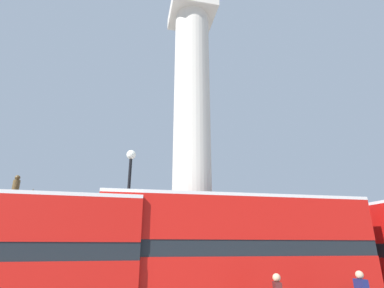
% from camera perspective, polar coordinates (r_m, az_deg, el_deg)
% --- Properties ---
extents(monument_column, '(5.06, 5.06, 18.62)m').
position_cam_1_polar(monument_column, '(16.68, 0.00, -2.16)').
color(monument_column, beige).
rests_on(monument_column, ground_plane).
extents(bus_b, '(10.34, 3.00, 4.38)m').
position_cam_1_polar(bus_b, '(12.35, 8.39, -19.16)').
color(bus_b, '#B7140F').
rests_on(bus_b, ground_plane).
extents(equestrian_statue, '(4.72, 4.33, 6.26)m').
position_cam_1_polar(equestrian_statue, '(18.91, -32.58, -18.56)').
color(equestrian_statue, beige).
rests_on(equestrian_statue, ground_plane).
extents(street_lamp, '(0.44, 0.44, 6.86)m').
position_cam_1_polar(street_lamp, '(13.98, -12.26, -12.73)').
color(street_lamp, black).
rests_on(street_lamp, ground_plane).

